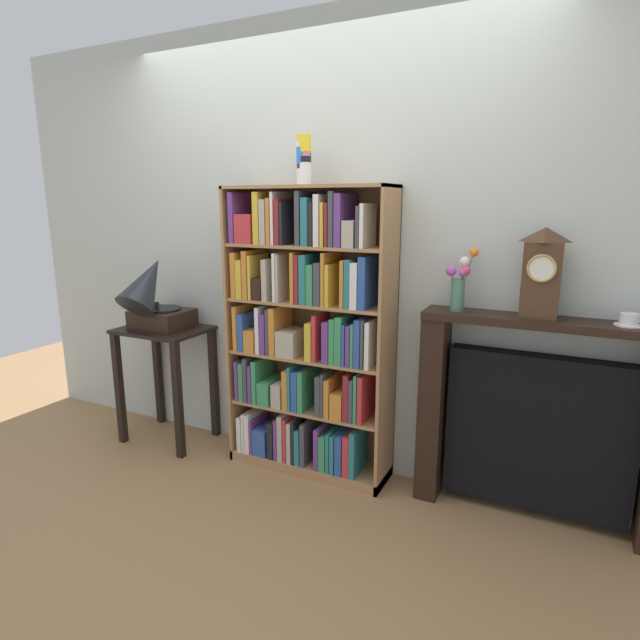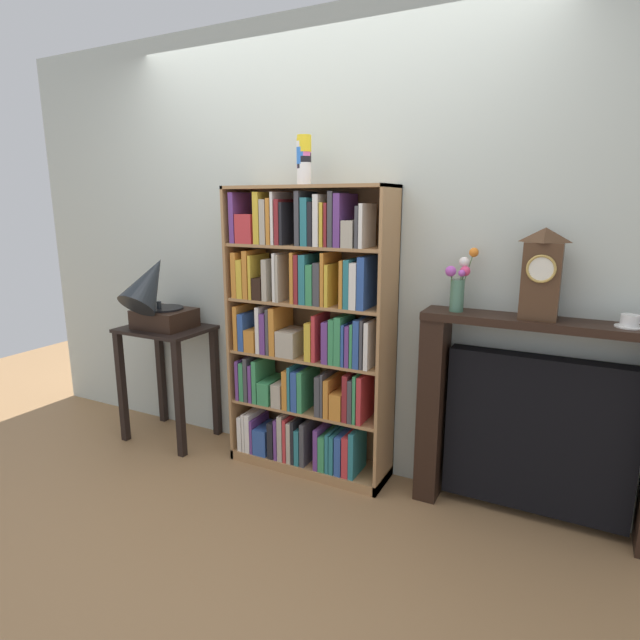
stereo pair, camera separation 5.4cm
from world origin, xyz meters
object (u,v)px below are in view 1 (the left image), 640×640
Objects in this scene: gramophone at (153,297)px; teacup_with_saucer at (629,320)px; bookshelf at (306,342)px; side_table_left at (165,360)px; mantel_clock at (542,273)px; flower_vase at (459,282)px; fireplace_mantel at (538,423)px; cup_stack at (304,160)px.

gramophone is 4.29× the size of teacup_with_saucer.
bookshelf is at bearing 7.28° from gramophone.
teacup_with_saucer is (2.62, 0.10, 0.51)m from side_table_left.
mantel_clock is 0.38m from flower_vase.
fireplace_mantel is at bearing 176.77° from teacup_with_saucer.
side_table_left is at bearing 90.00° from gramophone.
side_table_left is (-1.02, -0.06, -0.23)m from bookshelf.
bookshelf is at bearing 76.60° from cup_stack.
mantel_clock is at bearing 2.27° from cup_stack.
teacup_with_saucer is (0.33, -0.02, 0.56)m from fireplace_mantel.
side_table_left is 1.97m from flower_vase.
teacup_with_saucer is (1.59, 0.04, 0.28)m from bookshelf.
cup_stack is 2.10× the size of teacup_with_saucer.
cup_stack reaches higher than flower_vase.
bookshelf is 3.94× the size of mantel_clock.
gramophone reaches higher than side_table_left.
bookshelf is 2.15× the size of side_table_left.
flower_vase is at bearing 3.32° from side_table_left.
bookshelf is 1.44× the size of fireplace_mantel.
gramophone is 1.24× the size of mantel_clock.
cup_stack is at bearing 3.02° from side_table_left.
mantel_clock is 3.45× the size of teacup_with_saucer.
cup_stack is 1.61m from side_table_left.
bookshelf is at bearing -177.99° from mantel_clock.
flower_vase is at bearing 179.70° from teacup_with_saucer.
cup_stack is at bearing -177.73° from mantel_clock.
teacup_with_saucer is at bearing 3.84° from gramophone.
bookshelf is 0.93m from flower_vase.
bookshelf is 1.05m from gramophone.
teacup_with_saucer reaches higher than side_table_left.
side_table_left is 2.29m from fireplace_mantel.
cup_stack is at bearing -103.40° from bookshelf.
teacup_with_saucer is (0.75, -0.00, -0.12)m from flower_vase.
bookshelf is 1.01m from cup_stack.
mantel_clock is (1.22, 0.04, 0.47)m from bookshelf.
side_table_left is (-1.02, -0.05, -1.24)m from cup_stack.
fireplace_mantel is at bearing 4.85° from gramophone.
side_table_left is 2.35m from mantel_clock.
flower_vase is 0.76m from teacup_with_saucer.
gramophone is at bearing -172.72° from bookshelf.
fireplace_mantel is (2.29, 0.19, -0.48)m from gramophone.
teacup_with_saucer reaches higher than fireplace_mantel.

